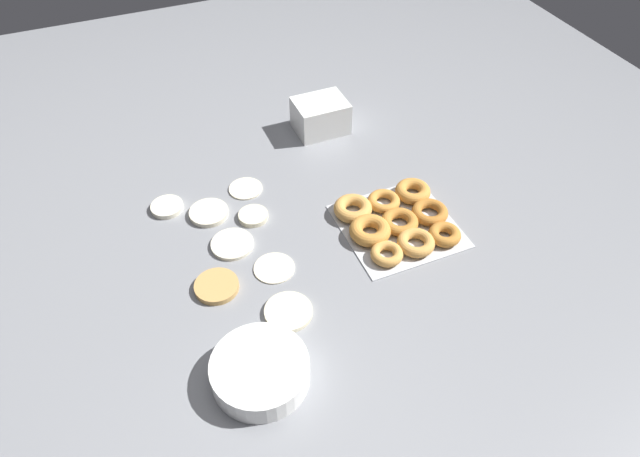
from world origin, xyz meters
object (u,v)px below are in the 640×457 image
Objects in this scene: pancake_4 at (274,268)px; pancake_7 at (167,207)px; pancake_1 at (288,312)px; pancake_3 at (217,286)px; pancake_6 at (253,216)px; pancake_0 at (209,213)px; pancake_5 at (246,188)px; batter_bowl at (260,371)px; pancake_2 at (232,244)px; container_stack at (320,116)px; donut_tray at (396,221)px.

pancake_7 is (0.32, 0.20, 0.00)m from pancake_4.
pancake_3 is (0.14, 0.13, 0.00)m from pancake_1.
pancake_7 is (0.12, 0.21, 0.00)m from pancake_6.
pancake_3 is at bearing 169.18° from pancake_0.
pancake_0 is 1.32× the size of pancake_6.
pancake_5 is 0.61m from batter_bowl.
container_stack reaches higher than pancake_2.
pancake_2 is (-0.14, -0.03, -0.00)m from pancake_0.
container_stack is (0.38, -0.41, 0.05)m from pancake_2.
pancake_1 is 0.45m from pancake_5.
pancake_7 is 0.62m from donut_tray.
container_stack is at bearing -30.73° from batter_bowl.
pancake_0 is at bearing 119.85° from container_stack.
pancake_6 is 0.50× the size of container_stack.
pancake_6 is at bearing -46.54° from pancake_2.
container_stack is (0.50, -0.33, 0.05)m from pancake_4.
pancake_3 is 0.70m from container_stack.
pancake_7 is at bearing 61.29° from donut_tray.
pancake_7 is at bearing 88.77° from pancake_5.
pancake_5 is (0.31, -0.02, 0.00)m from pancake_4.
batter_bowl is at bearing 121.71° from donut_tray.
pancake_5 is 0.36m from container_stack.
pancake_4 is 0.60m from container_stack.
pancake_2 is at bearing -148.25° from pancake_7.
pancake_1 is 1.10× the size of pancake_4.
batter_bowl is 0.90m from container_stack.
pancake_5 is 0.12m from pancake_6.
donut_tray reaches higher than pancake_3.
pancake_5 is at bearing 121.09° from container_stack.
pancake_0 is 0.40m from pancake_1.
donut_tray is at bearing -132.27° from pancake_5.
pancake_6 is at bearing 133.31° from container_stack.
pancake_6 is (-0.12, 0.02, 0.00)m from pancake_5.
pancake_7 reaches higher than pancake_1.
container_stack is (0.64, -0.35, 0.05)m from pancake_1.
batter_bowl is at bearing 172.13° from pancake_2.
pancake_0 is 0.96× the size of pancake_2.
pancake_1 is at bearing -135.68° from pancake_3.
container_stack is at bearing -71.14° from pancake_7.
pancake_0 and pancake_6 have the same top height.
pancake_4 is 1.16× the size of pancake_7.
pancake_0 is 0.36× the size of donut_tray.
pancake_2 is 0.39m from batter_bowl.
pancake_1 is 0.18m from batter_bowl.
pancake_1 is 0.38× the size of donut_tray.
pancake_4 is at bearing 175.49° from pancake_5.
container_stack reaches higher than pancake_4.
pancake_1 is 0.33m from pancake_6.
pancake_2 is 1.37× the size of pancake_6.
batter_bowl is (-0.28, 0.13, 0.02)m from pancake_4.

